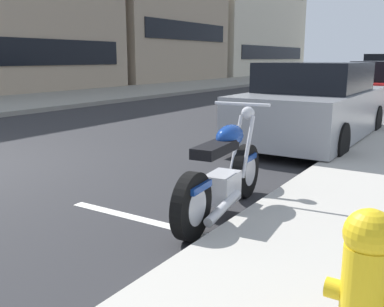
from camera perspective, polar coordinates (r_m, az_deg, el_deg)
sidewalk_far_curb at (r=20.12m, az=-8.33°, el=7.93°), size 120.00×5.00×0.14m
parking_stall_stripe at (r=4.29m, az=-4.50°, el=-9.06°), size 0.12×2.20×0.01m
parked_motorcycle at (r=4.41m, az=4.16°, el=-2.75°), size 1.98×0.62×1.10m
parked_car_second_in_row at (r=8.51m, az=15.71°, el=6.01°), size 4.31×1.85×1.49m
fire_hydrant at (r=2.30m, az=21.64°, el=-15.15°), size 0.24×0.36×0.75m
townhouse_behind_pole at (r=43.25m, az=4.29°, el=16.34°), size 15.99×10.33×9.24m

